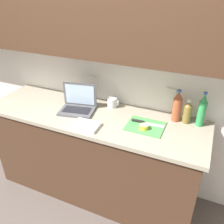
# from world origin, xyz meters

# --- Properties ---
(ground_plane) EXTENTS (12.00, 12.00, 0.00)m
(ground_plane) POSITION_xyz_m (0.00, 0.00, 0.00)
(ground_plane) COLOR #564C47
(ground_plane) RESTS_ON ground
(wall_back) EXTENTS (5.20, 0.38, 2.60)m
(wall_back) POSITION_xyz_m (0.00, 0.24, 1.56)
(wall_back) COLOR white
(wall_back) RESTS_ON ground_plane
(counter_unit) EXTENTS (2.05, 0.63, 0.92)m
(counter_unit) POSITION_xyz_m (-0.02, 0.00, 0.47)
(counter_unit) COLOR #472D1E
(counter_unit) RESTS_ON ground_plane
(laptop) EXTENTS (0.35, 0.28, 0.24)m
(laptop) POSITION_xyz_m (-0.16, 0.03, 0.98)
(laptop) COLOR #515156
(laptop) RESTS_ON counter_unit
(cutting_board) EXTENTS (0.31, 0.25, 0.01)m
(cutting_board) POSITION_xyz_m (0.50, -0.00, 0.93)
(cutting_board) COLOR #4C9E51
(cutting_board) RESTS_ON counter_unit
(knife) EXTENTS (0.28, 0.05, 0.02)m
(knife) POSITION_xyz_m (0.46, 0.04, 0.94)
(knife) COLOR silver
(knife) RESTS_ON cutting_board
(lemon_half_cut) EXTENTS (0.07, 0.07, 0.04)m
(lemon_half_cut) POSITION_xyz_m (0.50, -0.05, 0.95)
(lemon_half_cut) COLOR yellow
(lemon_half_cut) RESTS_ON cutting_board
(bottle_green_soda) EXTENTS (0.08, 0.08, 0.29)m
(bottle_green_soda) POSITION_xyz_m (0.70, 0.21, 1.05)
(bottle_green_soda) COLOR #A34C2D
(bottle_green_soda) RESTS_ON counter_unit
(bottle_oil_tall) EXTENTS (0.07, 0.07, 0.21)m
(bottle_oil_tall) POSITION_xyz_m (0.79, 0.21, 1.02)
(bottle_oil_tall) COLOR olive
(bottle_oil_tall) RESTS_ON counter_unit
(bottle_water_clear) EXTENTS (0.06, 0.06, 0.30)m
(bottle_water_clear) POSITION_xyz_m (0.90, 0.21, 1.06)
(bottle_water_clear) COLOR #2D934C
(bottle_water_clear) RESTS_ON counter_unit
(measuring_cup) EXTENTS (0.11, 0.09, 0.09)m
(measuring_cup) POSITION_xyz_m (0.10, 0.22, 0.97)
(measuring_cup) COLOR silver
(measuring_cup) RESTS_ON counter_unit
(dish_towel) EXTENTS (0.23, 0.17, 0.02)m
(dish_towel) POSITION_xyz_m (0.05, -0.20, 0.94)
(dish_towel) COLOR white
(dish_towel) RESTS_ON counter_unit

